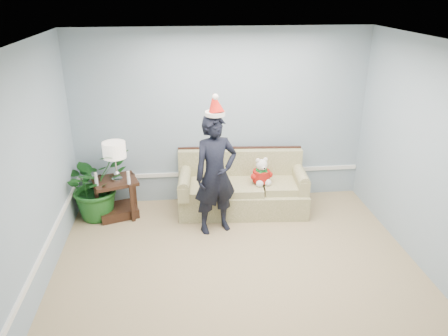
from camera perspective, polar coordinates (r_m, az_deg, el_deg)
room_shell at (r=4.40m, az=2.94°, el=-2.58°), size 4.54×5.04×2.74m
wainscot_trim at (r=5.83m, az=-10.65°, el=-6.14°), size 4.49×4.99×0.06m
sofa at (r=6.75m, az=2.39°, el=-2.81°), size 1.99×0.97×0.90m
side_table at (r=6.76m, az=-13.80°, el=-4.29°), size 0.74×0.68×0.59m
table_lamp at (r=6.42m, az=-14.13°, el=2.09°), size 0.33×0.33×0.59m
candle_pair at (r=6.42m, az=-14.37°, el=-1.38°), size 0.50×0.05×0.20m
houseplant at (r=6.69m, az=-16.40°, el=-2.02°), size 1.26×1.25×1.06m
man at (r=5.94m, az=-1.11°, el=-0.92°), size 0.71×0.58×1.69m
santa_hat at (r=5.63m, az=-1.20°, el=8.20°), size 0.35×0.37×0.31m
teddy_bear at (r=6.54m, az=4.90°, el=-0.83°), size 0.30×0.32×0.42m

